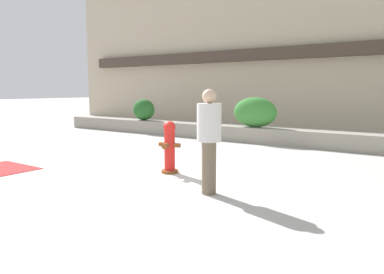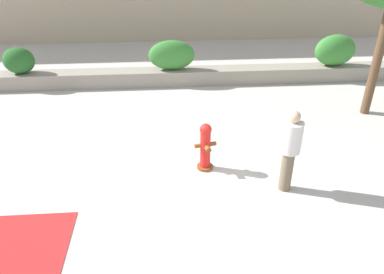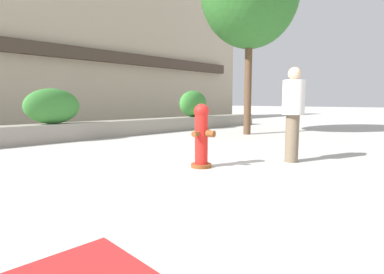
{
  "view_description": "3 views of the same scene",
  "coord_description": "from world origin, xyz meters",
  "px_view_note": "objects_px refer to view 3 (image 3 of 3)",
  "views": [
    {
      "loc": [
        5.15,
        -5.12,
        1.72
      ],
      "look_at": [
        0.56,
        1.4,
        0.71
      ],
      "focal_mm": 35.0,
      "sensor_mm": 36.0,
      "label": 1
    },
    {
      "loc": [
        -0.44,
        -5.94,
        4.61
      ],
      "look_at": [
        0.13,
        1.34,
        0.52
      ],
      "focal_mm": 35.0,
      "sensor_mm": 36.0,
      "label": 2
    },
    {
      "loc": [
        -3.26,
        -2.6,
        1.12
      ],
      "look_at": [
        0.54,
        1.25,
        0.47
      ],
      "focal_mm": 28.0,
      "sensor_mm": 36.0,
      "label": 3
    }
  ],
  "objects_px": {
    "hedge_bush_2": "(193,104)",
    "fire_hydrant": "(202,135)",
    "hedge_bush_1": "(53,106)",
    "pedestrian": "(293,109)"
  },
  "relations": [
    {
      "from": "hedge_bush_2",
      "to": "fire_hydrant",
      "type": "distance_m",
      "value": 7.15
    },
    {
      "from": "hedge_bush_1",
      "to": "hedge_bush_2",
      "type": "relative_size",
      "value": 1.1
    },
    {
      "from": "hedge_bush_2",
      "to": "fire_hydrant",
      "type": "xyz_separation_m",
      "value": [
        -4.94,
        -5.15,
        -0.47
      ]
    },
    {
      "from": "pedestrian",
      "to": "fire_hydrant",
      "type": "bearing_deg",
      "value": 150.4
    },
    {
      "from": "fire_hydrant",
      "to": "hedge_bush_1",
      "type": "bearing_deg",
      "value": 96.09
    },
    {
      "from": "hedge_bush_1",
      "to": "pedestrian",
      "type": "relative_size",
      "value": 0.87
    },
    {
      "from": "fire_hydrant",
      "to": "pedestrian",
      "type": "xyz_separation_m",
      "value": [
        1.51,
        -0.86,
        0.44
      ]
    },
    {
      "from": "hedge_bush_1",
      "to": "fire_hydrant",
      "type": "height_order",
      "value": "hedge_bush_1"
    },
    {
      "from": "hedge_bush_1",
      "to": "pedestrian",
      "type": "height_order",
      "value": "pedestrian"
    },
    {
      "from": "pedestrian",
      "to": "hedge_bush_2",
      "type": "bearing_deg",
      "value": 60.34
    }
  ]
}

